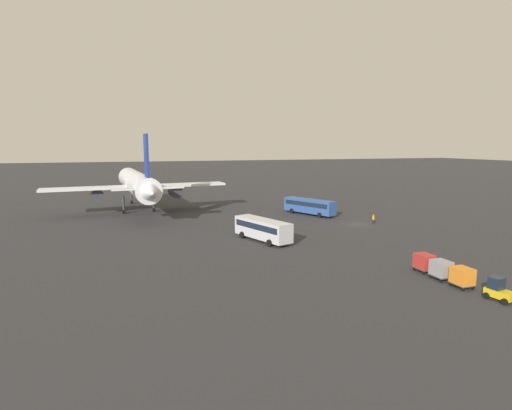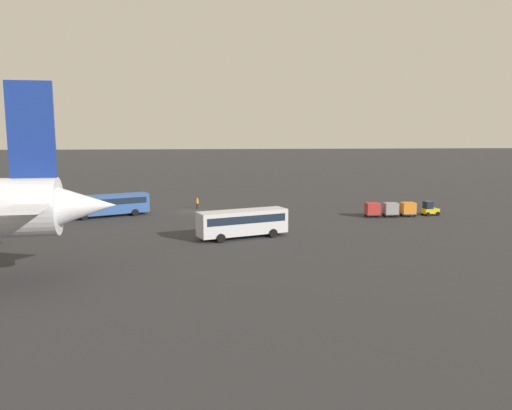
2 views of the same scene
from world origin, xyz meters
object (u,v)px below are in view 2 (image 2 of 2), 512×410
cargo_cart_orange (408,208)px  cargo_cart_red (372,209)px  shuttle_bus_far (243,221)px  baggage_tug (429,209)px  cargo_cart_grey (391,209)px  shuttle_bus_near (108,204)px  worker_person (197,203)px

cargo_cart_orange → cargo_cart_red: (5.32, -0.00, 0.00)m
shuttle_bus_far → baggage_tug: size_ratio=4.18×
shuttle_bus_far → cargo_cart_grey: bearing=-171.0°
shuttle_bus_near → shuttle_bus_far: size_ratio=1.08×
shuttle_bus_far → cargo_cart_orange: 27.86m
baggage_tug → cargo_cart_grey: bearing=-2.3°
baggage_tug → cargo_cart_red: bearing=-5.3°
shuttle_bus_near → cargo_cart_grey: bearing=149.0°
worker_person → cargo_cart_red: size_ratio=0.84×
cargo_cart_orange → cargo_cart_grey: size_ratio=1.00×
cargo_cart_orange → cargo_cart_red: same height
cargo_cart_grey → baggage_tug: bearing=-172.7°
worker_person → shuttle_bus_far: bearing=103.4°
shuttle_bus_near → cargo_cart_grey: size_ratio=5.66×
shuttle_bus_far → worker_person: shuttle_bus_far is taller
shuttle_bus_far → shuttle_bus_near: bearing=-61.7°
cargo_cart_orange → cargo_cart_red: size_ratio=1.00×
baggage_tug → cargo_cart_grey: (6.21, 0.79, 0.25)m
shuttle_bus_near → cargo_cart_orange: shuttle_bus_near is taller
baggage_tug → cargo_cart_orange: bearing=1.0°
shuttle_bus_far → baggage_tug: 31.36m
baggage_tug → cargo_cart_red: (8.87, 0.66, 0.25)m
shuttle_bus_far → worker_person: bearing=-96.1°
shuttle_bus_far → worker_person: size_ratio=6.20×
baggage_tug → cargo_cart_red: baggage_tug is taller
shuttle_bus_near → cargo_cart_orange: bearing=149.5°
shuttle_bus_near → shuttle_bus_far: bearing=113.0°
worker_person → cargo_cart_grey: cargo_cart_grey is taller
shuttle_bus_far → cargo_cart_grey: size_ratio=5.24×
worker_person → shuttle_bus_near: bearing=26.9°
shuttle_bus_near → baggage_tug: (-46.81, 3.64, -0.97)m
shuttle_bus_far → cargo_cart_orange: size_ratio=5.24×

